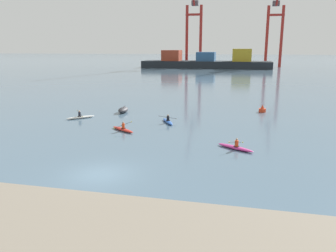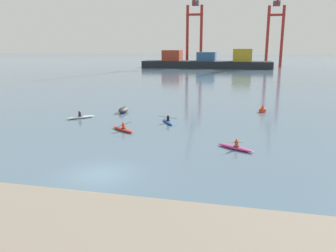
{
  "view_description": "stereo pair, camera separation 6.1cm",
  "coord_description": "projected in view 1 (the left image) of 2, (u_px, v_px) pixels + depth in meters",
  "views": [
    {
      "loc": [
        9.06,
        -19.36,
        8.24
      ],
      "look_at": [
        1.83,
        12.24,
        0.6
      ],
      "focal_mm": 35.74,
      "sensor_mm": 36.0,
      "label": 1
    },
    {
      "loc": [
        9.12,
        -19.35,
        8.24
      ],
      "look_at": [
        1.83,
        12.24,
        0.6
      ],
      "focal_mm": 35.74,
      "sensor_mm": 36.0,
      "label": 2
    }
  ],
  "objects": [
    {
      "name": "container_barge",
      "position": [
        206.0,
        62.0,
        136.49
      ],
      "size": [
        52.02,
        11.58,
        7.7
      ],
      "color": "#1E2328",
      "rests_on": "ground"
    },
    {
      "name": "kayak_white",
      "position": [
        80.0,
        117.0,
        39.74
      ],
      "size": [
        2.83,
        2.83,
        0.95
      ],
      "color": "silver",
      "rests_on": "ground"
    },
    {
      "name": "capsized_dinghy",
      "position": [
        123.0,
        110.0,
        43.31
      ],
      "size": [
        1.27,
        2.67,
        0.76
      ],
      "color": "#38383D",
      "rests_on": "ground"
    },
    {
      "name": "kayak_blue",
      "position": [
        168.0,
        121.0,
        37.49
      ],
      "size": [
        2.13,
        3.28,
        0.95
      ],
      "color": "#2856B2",
      "rests_on": "ground"
    },
    {
      "name": "ground_plane",
      "position": [
        100.0,
        174.0,
        22.23
      ],
      "size": [
        800.0,
        800.0,
        0.0
      ],
      "primitive_type": "plane",
      "color": "slate"
    },
    {
      "name": "channel_buoy",
      "position": [
        262.0,
        109.0,
        43.62
      ],
      "size": [
        0.9,
        0.9,
        1.0
      ],
      "color": "red",
      "rests_on": "ground"
    },
    {
      "name": "kayak_red",
      "position": [
        123.0,
        129.0,
        33.83
      ],
      "size": [
        3.12,
        2.45,
        0.95
      ],
      "color": "red",
      "rests_on": "ground"
    },
    {
      "name": "kayak_magenta",
      "position": [
        236.0,
        147.0,
        27.72
      ],
      "size": [
        3.21,
        2.3,
        0.95
      ],
      "color": "#C13384",
      "rests_on": "ground"
    },
    {
      "name": "gantry_crane_west_mid",
      "position": [
        275.0,
        25.0,
        139.3
      ],
      "size": [
        7.12,
        15.76,
        35.76
      ],
      "color": "maroon",
      "rests_on": "ground"
    },
    {
      "name": "gantry_crane_west",
      "position": [
        194.0,
        24.0,
        140.78
      ],
      "size": [
        7.18,
        19.93,
        38.12
      ],
      "color": "maroon",
      "rests_on": "ground"
    }
  ]
}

